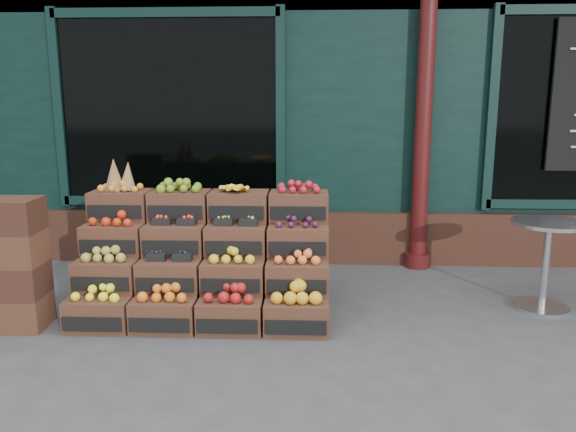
{
  "coord_description": "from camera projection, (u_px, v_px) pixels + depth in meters",
  "views": [
    {
      "loc": [
        0.03,
        -4.14,
        1.84
      ],
      "look_at": [
        -0.2,
        0.7,
        0.85
      ],
      "focal_mm": 35.0,
      "sensor_mm": 36.0,
      "label": 1
    }
  ],
  "objects": [
    {
      "name": "bistro_table",
      "position": [
        546.0,
        255.0,
        4.97
      ],
      "size": [
        0.65,
        0.65,
        0.81
      ],
      "rotation": [
        0.0,
        0.0,
        -0.1
      ],
      "color": "silver",
      "rests_on": "ground"
    },
    {
      "name": "shop_facade",
      "position": [
        314.0,
        66.0,
        8.94
      ],
      "size": [
        12.0,
        6.24,
        4.8
      ],
      "color": "black",
      "rests_on": "ground"
    },
    {
      "name": "ground",
      "position": [
        309.0,
        339.0,
        4.42
      ],
      "size": [
        60.0,
        60.0,
        0.0
      ],
      "primitive_type": "plane",
      "color": "#3C3C3E",
      "rests_on": "ground"
    },
    {
      "name": "shopkeeper",
      "position": [
        173.0,
        175.0,
        6.96
      ],
      "size": [
        0.76,
        0.56,
        1.9
      ],
      "primitive_type": "imported",
      "rotation": [
        0.0,
        0.0,
        3.3
      ],
      "color": "#1A5D2D",
      "rests_on": "ground"
    },
    {
      "name": "spare_crates",
      "position": [
        9.0,
        264.0,
        4.57
      ],
      "size": [
        0.56,
        0.4,
        1.08
      ],
      "rotation": [
        0.0,
        0.0,
        0.05
      ],
      "color": "#47291C",
      "rests_on": "ground"
    },
    {
      "name": "crate_display",
      "position": [
        206.0,
        266.0,
        4.97
      ],
      "size": [
        2.15,
        1.05,
        1.34
      ],
      "rotation": [
        0.0,
        0.0,
        0.01
      ],
      "color": "#47291C",
      "rests_on": "ground"
    }
  ]
}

